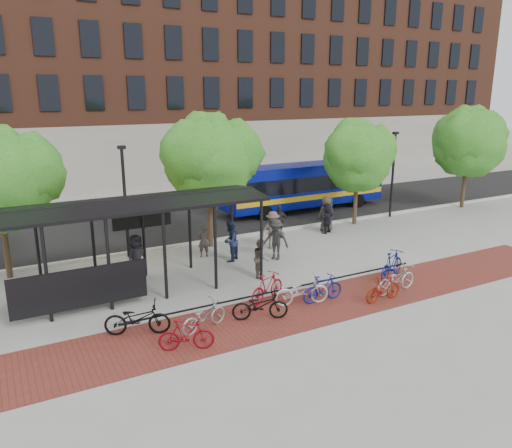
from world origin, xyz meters
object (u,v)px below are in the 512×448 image
lamp_post_left (125,199)px  pedestrian_7 (330,212)px  bike_11 (392,265)px  bike_2 (204,316)px  tree_b (210,156)px  bike_9 (383,288)px  bike_6 (302,291)px  pedestrian_9 (276,239)px  bus_shelter (122,216)px  bus (304,184)px  bike_4 (260,306)px  bike_10 (396,279)px  pedestrian_1 (203,241)px  pedestrian_6 (326,214)px  tree_c (359,153)px  pedestrian_0 (136,257)px  bike_5 (267,287)px  pedestrian_5 (327,218)px  bike_7 (323,288)px  pedestrian_3 (273,230)px  pedestrian_4 (279,221)px  lamp_post_right (393,172)px  tree_d (469,139)px  bike_1 (186,335)px  bike_0 (137,318)px  pedestrian_2 (230,241)px

lamp_post_left → pedestrian_7: 11.75m
bike_11 → bike_2: bearing=71.0°
tree_b → bike_9: 10.38m
bike_6 → pedestrian_9: (1.71, 4.73, 0.42)m
bus_shelter → bus: size_ratio=0.97×
bike_4 → bike_10: bike_10 is taller
pedestrian_1 → pedestrian_6: 7.63m
tree_c → pedestrian_0: 14.10m
bike_5 → bike_10: bearing=-130.9°
tree_c → pedestrian_5: (-2.62, -0.82, -3.24)m
bike_7 → pedestrian_6: pedestrian_6 is taller
bike_10 → pedestrian_3: bearing=4.2°
bike_6 → bike_10: same height
tree_b → pedestrian_4: bearing=-4.6°
bus_shelter → tree_c: bearing=15.1°
tree_b → bike_9: tree_b is taller
bike_11 → pedestrian_5: 6.97m
bus_shelter → pedestrian_1: (4.20, 2.45, -2.24)m
lamp_post_right → tree_d: bearing=-2.4°
bike_7 → pedestrian_3: pedestrian_3 is taller
lamp_post_right → bike_6: bearing=-145.2°
lamp_post_right → pedestrian_0: (-16.40, -2.91, -1.82)m
pedestrian_4 → lamp_post_left: bearing=-152.1°
pedestrian_7 → bike_7: bearing=35.5°
bike_2 → bike_10: bike_10 is taller
bike_6 → pedestrian_7: (7.48, 8.47, 0.26)m
tree_b → bike_1: tree_b is taller
bike_0 → bike_9: bike_0 is taller
bus_shelter → bike_10: (9.01, -4.95, -2.47)m
bike_4 → pedestrian_7: (9.39, 8.82, 0.29)m
pedestrian_7 → bike_9: bearing=47.2°
pedestrian_0 → pedestrian_6: (11.04, 2.15, 0.03)m
bus_shelter → bike_4: size_ratio=5.61×
bike_6 → pedestrian_6: size_ratio=1.04×
tree_c → tree_d: 9.02m
pedestrian_1 → pedestrian_6: bearing=-166.1°
bike_4 → pedestrian_2: size_ratio=1.01×
pedestrian_0 → pedestrian_3: pedestrian_0 is taller
tree_b → bike_6: 8.93m
bus_shelter → bike_5: size_ratio=5.95×
tree_c → pedestrian_9: 8.57m
pedestrian_0 → pedestrian_5: bearing=-21.9°
bike_2 → bike_5: (2.90, 1.00, 0.07)m
bike_5 → pedestrian_5: (7.30, 6.33, 0.27)m
bike_0 → pedestrian_3: (8.22, 5.68, 0.38)m
pedestrian_2 → lamp_post_left: bearing=-75.2°
pedestrian_1 → bike_2: bearing=75.0°
pedestrian_4 → lamp_post_right: bearing=35.7°
bus_shelter → bike_6: bus_shelter is taller
bike_6 → pedestrian_5: 9.61m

